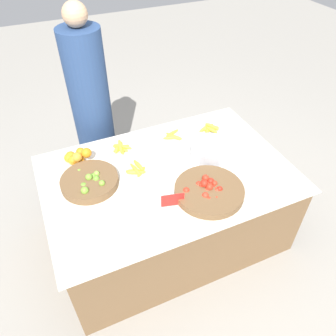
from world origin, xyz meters
name	(u,v)px	position (x,y,z in m)	size (l,w,h in m)	color
ground_plane	(168,231)	(0.00, 0.00, 0.00)	(12.00, 12.00, 0.00)	#A39E93
market_table	(168,205)	(0.00, 0.00, 0.34)	(1.76, 1.18, 0.67)	brown
lime_bowl	(90,181)	(-0.54, 0.11, 0.71)	(0.39, 0.39, 0.09)	brown
tomato_basket	(209,191)	(0.17, -0.29, 0.70)	(0.47, 0.47, 0.10)	brown
orange_pile	(77,157)	(-0.57, 0.39, 0.72)	(0.20, 0.18, 0.13)	orange
metal_bowl	(210,150)	(0.38, 0.06, 0.72)	(0.31, 0.31, 0.10)	#B7B7BF
price_sign	(173,200)	(-0.10, -0.29, 0.72)	(0.15, 0.04, 0.10)	red
banana_bunch_front_right	(209,128)	(0.53, 0.34, 0.70)	(0.19, 0.17, 0.06)	yellow
banana_bunch_back_center	(173,136)	(0.21, 0.38, 0.69)	(0.17, 0.15, 0.03)	yellow
banana_bunch_middle_right	(121,147)	(-0.23, 0.40, 0.70)	(0.15, 0.16, 0.05)	yellow
banana_bunch_front_left	(137,170)	(-0.20, 0.10, 0.70)	(0.16, 0.17, 0.06)	yellow
vendor_person	(92,111)	(-0.32, 0.90, 0.76)	(0.33, 0.33, 1.64)	navy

